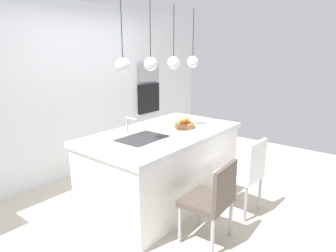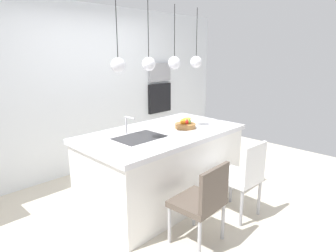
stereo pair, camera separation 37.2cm
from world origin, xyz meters
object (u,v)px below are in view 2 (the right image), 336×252
Objects in this scene: oven at (159,98)px; microwave at (159,72)px; chair_near at (202,200)px; fruit_bowl at (186,124)px; chair_middle at (242,175)px.

microwave is at bearing 0.00° from oven.
oven reaches higher than chair_near.
fruit_bowl is at bearing -124.53° from microwave.
fruit_bowl is at bearing 91.73° from chair_middle.
microwave is 0.59× the size of chair_middle.
fruit_bowl is 2.11m from microwave.
oven is 3.18m from chair_near.
microwave is 0.63× the size of chair_near.
fruit_bowl is at bearing -124.53° from oven.
microwave is (1.16, 1.68, 0.53)m from fruit_bowl.
oven is at bearing 65.93° from chair_middle.
fruit_bowl is 2.04m from oven.
chair_middle is at bearing -114.07° from microwave.
fruit_bowl is 0.97m from chair_middle.
oven is at bearing 53.53° from chair_near.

